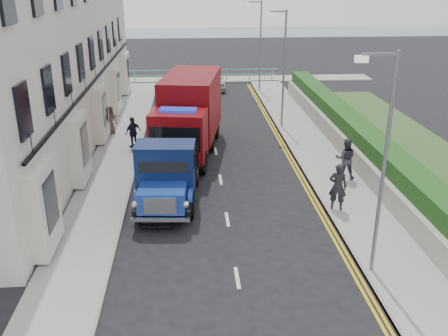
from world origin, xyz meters
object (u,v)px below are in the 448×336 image
at_px(red_lorry, 189,113).
at_px(parked_car_front, 161,192).
at_px(lamp_near, 381,155).
at_px(bedford_lorry, 167,178).
at_px(lamp_mid, 282,63).
at_px(lamp_far, 259,41).
at_px(pedestrian_east_near, 338,187).

distance_m(red_lorry, parked_car_front, 7.07).
bearing_deg(red_lorry, lamp_near, -55.63).
bearing_deg(red_lorry, bedford_lorry, -88.66).
height_order(lamp_near, lamp_mid, same).
bearing_deg(lamp_near, lamp_mid, 90.00).
distance_m(lamp_mid, lamp_far, 10.00).
distance_m(lamp_far, pedestrian_east_near, 21.82).
distance_m(red_lorry, pedestrian_east_near, 9.61).
distance_m(lamp_mid, pedestrian_east_near, 11.98).
bearing_deg(parked_car_front, red_lorry, 78.57).
bearing_deg(lamp_far, red_lorry, -111.64).
distance_m(bedford_lorry, parked_car_front, 0.62).
xyz_separation_m(lamp_far, pedestrian_east_near, (0.22, -21.62, -2.91)).
relative_size(lamp_far, red_lorry, 0.88).
xyz_separation_m(red_lorry, parked_car_front, (-1.22, -6.82, -1.41)).
distance_m(lamp_mid, red_lorry, 7.10).
bearing_deg(lamp_far, lamp_near, -90.00).
xyz_separation_m(bedford_lorry, parked_car_front, (-0.26, -0.14, -0.55)).
bearing_deg(red_lorry, lamp_mid, 45.31).
xyz_separation_m(lamp_far, red_lorry, (-5.56, -14.01, -1.87)).
bearing_deg(bedford_lorry, lamp_far, 76.97).
xyz_separation_m(lamp_near, lamp_mid, (0.00, 16.00, 0.00)).
distance_m(lamp_far, bedford_lorry, 21.86).
distance_m(bedford_lorry, red_lorry, 6.80).
bearing_deg(pedestrian_east_near, lamp_mid, -68.98).
distance_m(lamp_near, pedestrian_east_near, 5.27).
bearing_deg(pedestrian_east_near, bedford_lorry, 12.05).
relative_size(lamp_near, bedford_lorry, 1.18).
bearing_deg(lamp_far, bedford_lorry, -107.48).
bearing_deg(lamp_far, parked_car_front, -108.03).
relative_size(lamp_mid, pedestrian_east_near, 3.63).
distance_m(lamp_near, lamp_far, 26.00).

